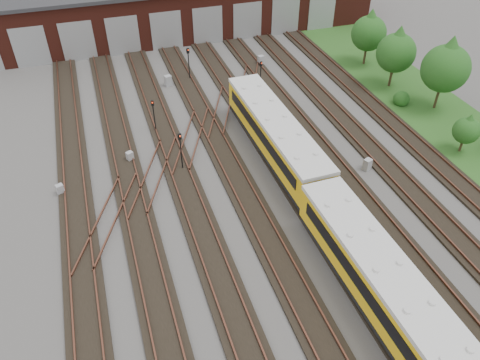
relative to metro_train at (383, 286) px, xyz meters
name	(u,v)px	position (x,y,z in m)	size (l,w,h in m)	color
ground	(300,241)	(-2.00, 6.27, -1.98)	(120.00, 120.00, 0.00)	#474542
track_network	(295,234)	(-2.17, 6.86, -1.87)	(30.40, 70.00, 0.33)	black
maintenance_shed	(172,4)	(-2.01, 46.24, 1.23)	(51.00, 12.50, 6.35)	#4D1B13
grass_verge	(444,119)	(17.00, 16.27, -1.95)	(8.00, 55.00, 0.05)	#28521B
metro_train	(383,286)	(0.00, 0.00, 0.00)	(3.08, 47.60, 3.21)	black
signal_mast_0	(181,147)	(-7.69, 16.46, 0.16)	(0.27, 0.25, 3.37)	black
signal_mast_1	(154,112)	(-8.71, 22.62, 0.02)	(0.26, 0.25, 3.13)	black
signal_mast_2	(189,60)	(-3.43, 31.67, 0.21)	(0.30, 0.29, 3.43)	black
signal_mast_3	(261,71)	(2.98, 27.43, -0.12)	(0.26, 0.25, 2.90)	black
relay_cabinet_0	(60,190)	(-17.00, 16.35, -1.55)	(0.51, 0.43, 0.85)	#9C9EA1
relay_cabinet_1	(168,81)	(-5.88, 30.94, -1.42)	(0.66, 0.55, 1.11)	#9C9EA1
relay_cabinet_2	(130,157)	(-11.48, 18.92, -1.55)	(0.52, 0.43, 0.86)	#9C9EA1
relay_cabinet_3	(261,60)	(4.98, 32.66, -1.46)	(0.62, 0.52, 1.03)	#9C9EA1
relay_cabinet_4	(367,164)	(6.25, 11.81, -1.49)	(0.58, 0.49, 0.97)	#9C9EA1
tree_0	(370,29)	(16.02, 29.15, 2.01)	(3.74, 3.74, 6.20)	#372C19
tree_1	(397,48)	(15.78, 23.61, 2.13)	(3.86, 3.86, 6.40)	#372C19
tree_2	(447,63)	(17.42, 18.33, 2.65)	(4.34, 4.34, 7.19)	#372C19
tree_3	(467,128)	(14.95, 11.56, 0.35)	(2.19, 2.19, 3.63)	#372C19
bush_1	(402,97)	(14.79, 20.03, -1.20)	(1.56, 1.56, 1.56)	#154814
bush_2	(395,65)	(18.29, 26.62, -1.32)	(1.30, 1.30, 1.30)	#154814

